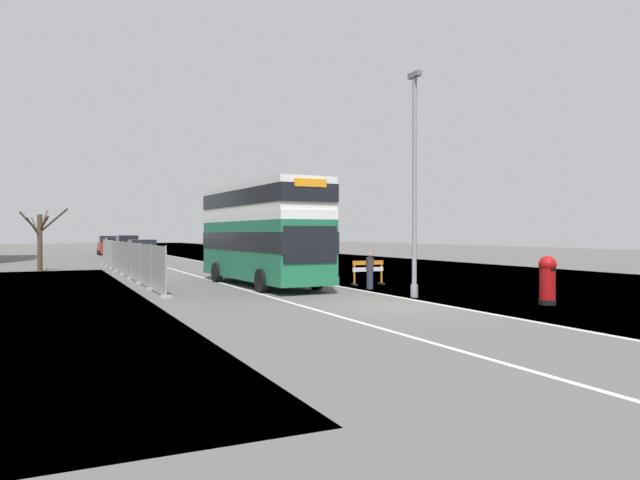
# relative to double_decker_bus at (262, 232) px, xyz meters

# --- Properties ---
(ground) EXTENTS (140.00, 280.00, 0.10)m
(ground) POSITION_rel_double_decker_bus_xyz_m (2.05, -9.48, -2.62)
(ground) COLOR #565451
(double_decker_bus) EXTENTS (3.23, 10.56, 4.83)m
(double_decker_bus) POSITION_rel_double_decker_bus_xyz_m (0.00, 0.00, 0.00)
(double_decker_bus) COLOR #1E6B47
(double_decker_bus) RESTS_ON ground
(lamppost_foreground) EXTENTS (0.29, 0.70, 8.74)m
(lamppost_foreground) POSITION_rel_double_decker_bus_xyz_m (3.62, -7.53, 1.57)
(lamppost_foreground) COLOR gray
(lamppost_foreground) RESTS_ON ground
(red_pillar_postbox) EXTENTS (0.60, 0.60, 1.71)m
(red_pillar_postbox) POSITION_rel_double_decker_bus_xyz_m (6.49, -11.46, -1.63)
(red_pillar_postbox) COLOR black
(red_pillar_postbox) RESTS_ON ground
(roadworks_barrier) EXTENTS (1.67, 0.45, 1.17)m
(roadworks_barrier) POSITION_rel_double_decker_bus_xyz_m (4.76, -1.92, -1.83)
(roadworks_barrier) COLOR orange
(roadworks_barrier) RESTS_ON ground
(construction_site_fence) EXTENTS (0.44, 27.40, 2.03)m
(construction_site_fence) POSITION_rel_double_decker_bus_xyz_m (-5.19, 9.87, -1.59)
(construction_site_fence) COLOR #A8AAAD
(construction_site_fence) RESTS_ON ground
(car_oncoming_near) EXTENTS (2.04, 4.33, 2.04)m
(car_oncoming_near) POSITION_rel_double_decker_bus_xyz_m (-3.07, 17.24, -1.60)
(car_oncoming_near) COLOR silver
(car_oncoming_near) RESTS_ON ground
(car_receding_mid) EXTENTS (1.95, 4.39, 2.31)m
(car_receding_mid) POSITION_rel_double_decker_bus_xyz_m (-2.93, 27.10, -1.49)
(car_receding_mid) COLOR black
(car_receding_mid) RESTS_ON ground
(car_receding_far) EXTENTS (1.91, 4.44, 2.08)m
(car_receding_far) POSITION_rel_double_decker_bus_xyz_m (-3.06, 36.36, -1.59)
(car_receding_far) COLOR slate
(car_receding_far) RESTS_ON ground
(car_far_side) EXTENTS (2.02, 4.54, 2.20)m
(car_far_side) POSITION_rel_double_decker_bus_xyz_m (-2.95, 45.10, -1.54)
(car_far_side) COLOR maroon
(car_far_side) RESTS_ON ground
(bare_tree_far_verge_near) EXTENTS (2.96, 2.50, 4.18)m
(bare_tree_far_verge_near) POSITION_rel_double_decker_bus_xyz_m (-9.69, 15.97, -0.28)
(bare_tree_far_verge_near) COLOR #4C3D2D
(bare_tree_far_verge_near) RESTS_ON ground
(pedestrian_at_kerb) EXTENTS (0.34, 0.34, 1.64)m
(pedestrian_at_kerb) POSITION_rel_double_decker_bus_xyz_m (3.71, -3.92, -1.75)
(pedestrian_at_kerb) COLOR #2D3342
(pedestrian_at_kerb) RESTS_ON ground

